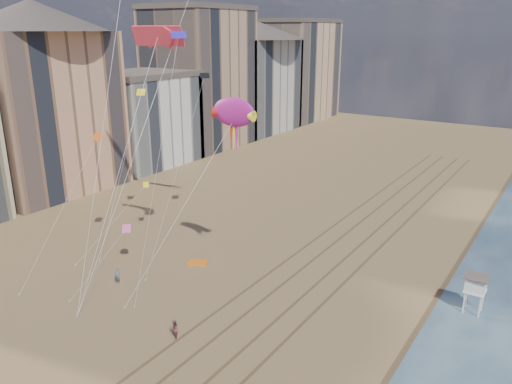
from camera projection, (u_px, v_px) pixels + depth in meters
wet_sand at (498, 279)px, 50.76m from camera, size 260.00×260.00×0.00m
tracks at (309, 276)px, 51.44m from camera, size 7.68×120.00×0.01m
buildings at (181, 85)px, 100.76m from camera, size 34.72×131.35×29.00m
lifeguard_stand at (476, 285)px, 44.05m from camera, size 1.96×1.96×3.54m
grounded_kite at (198, 263)px, 54.11m from camera, size 2.44×2.13×0.23m
show_kite at (234, 113)px, 45.40m from camera, size 4.93×5.53×20.19m
kite_flyer_a at (117, 276)px, 49.65m from camera, size 0.74×0.64×1.70m
kite_flyer_b at (174, 329)px, 40.78m from camera, size 1.00×1.03×1.68m
small_kites at (154, 110)px, 51.03m from camera, size 13.69×11.75×20.04m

